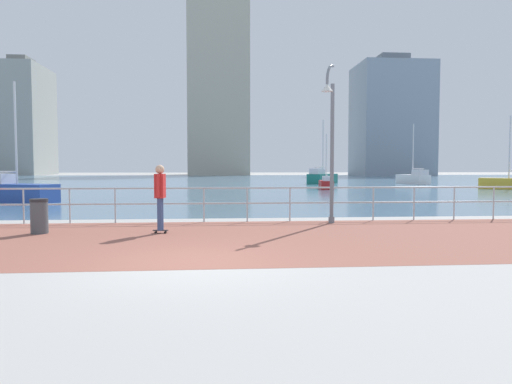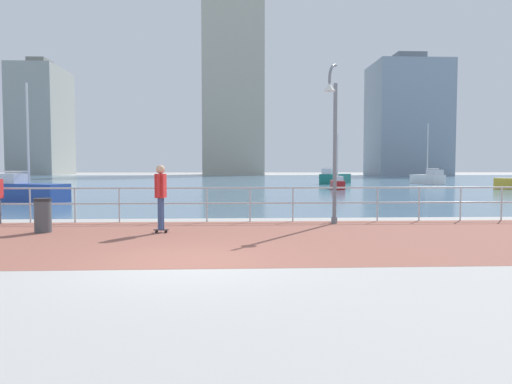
{
  "view_description": "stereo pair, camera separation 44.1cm",
  "coord_description": "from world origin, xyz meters",
  "px_view_note": "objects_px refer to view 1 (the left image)",
  "views": [
    {
      "loc": [
        0.47,
        -8.41,
        1.76
      ],
      "look_at": [
        1.48,
        3.75,
        1.1
      ],
      "focal_mm": 31.87,
      "sensor_mm": 36.0,
      "label": 1
    },
    {
      "loc": [
        0.91,
        -8.44,
        1.76
      ],
      "look_at": [
        1.48,
        3.75,
        1.1
      ],
      "focal_mm": 31.87,
      "sensor_mm": 36.0,
      "label": 2
    }
  ],
  "objects_px": {
    "trash_bin": "(39,216)",
    "sailboat_ivory": "(414,178)",
    "sailboat_navy": "(326,184)",
    "sailboat_teal": "(15,191)",
    "lamppost": "(331,136)",
    "sailboat_red": "(322,178)",
    "skateboarder": "(160,192)",
    "sailboat_yellow": "(511,182)"
  },
  "relations": [
    {
      "from": "skateboarder",
      "to": "trash_bin",
      "type": "bearing_deg",
      "value": 176.11
    },
    {
      "from": "skateboarder",
      "to": "sailboat_red",
      "type": "relative_size",
      "value": 0.26
    },
    {
      "from": "sailboat_teal",
      "to": "sailboat_yellow",
      "type": "height_order",
      "value": "sailboat_teal"
    },
    {
      "from": "sailboat_ivory",
      "to": "sailboat_navy",
      "type": "xyz_separation_m",
      "value": [
        -12.18,
        -10.82,
        -0.19
      ]
    },
    {
      "from": "sailboat_ivory",
      "to": "sailboat_navy",
      "type": "relative_size",
      "value": 1.44
    },
    {
      "from": "trash_bin",
      "to": "sailboat_teal",
      "type": "bearing_deg",
      "value": 115.82
    },
    {
      "from": "trash_bin",
      "to": "sailboat_yellow",
      "type": "relative_size",
      "value": 0.16
    },
    {
      "from": "lamppost",
      "to": "skateboarder",
      "type": "height_order",
      "value": "lamppost"
    },
    {
      "from": "skateboarder",
      "to": "sailboat_red",
      "type": "distance_m",
      "value": 38.54
    },
    {
      "from": "skateboarder",
      "to": "sailboat_navy",
      "type": "height_order",
      "value": "sailboat_navy"
    },
    {
      "from": "sailboat_ivory",
      "to": "sailboat_red",
      "type": "bearing_deg",
      "value": 172.56
    },
    {
      "from": "sailboat_red",
      "to": "sailboat_teal",
      "type": "bearing_deg",
      "value": -131.14
    },
    {
      "from": "sailboat_red",
      "to": "sailboat_yellow",
      "type": "bearing_deg",
      "value": -48.98
    },
    {
      "from": "sailboat_red",
      "to": "trash_bin",
      "type": "bearing_deg",
      "value": -113.87
    },
    {
      "from": "sailboat_ivory",
      "to": "sailboat_red",
      "type": "height_order",
      "value": "sailboat_red"
    },
    {
      "from": "skateboarder",
      "to": "sailboat_teal",
      "type": "distance_m",
      "value": 14.62
    },
    {
      "from": "lamppost",
      "to": "sailboat_teal",
      "type": "xyz_separation_m",
      "value": [
        -13.79,
        10.01,
        -2.16
      ]
    },
    {
      "from": "lamppost",
      "to": "skateboarder",
      "type": "distance_m",
      "value": 5.55
    },
    {
      "from": "sailboat_navy",
      "to": "lamppost",
      "type": "bearing_deg",
      "value": -103.22
    },
    {
      "from": "trash_bin",
      "to": "sailboat_ivory",
      "type": "xyz_separation_m",
      "value": [
        25.72,
        34.87,
        0.15
      ]
    },
    {
      "from": "lamppost",
      "to": "sailboat_navy",
      "type": "xyz_separation_m",
      "value": [
        5.3,
        22.58,
        -2.32
      ]
    },
    {
      "from": "lamppost",
      "to": "sailboat_navy",
      "type": "height_order",
      "value": "lamppost"
    },
    {
      "from": "sailboat_ivory",
      "to": "sailboat_teal",
      "type": "distance_m",
      "value": 39.05
    },
    {
      "from": "sailboat_navy",
      "to": "sailboat_red",
      "type": "height_order",
      "value": "sailboat_red"
    },
    {
      "from": "lamppost",
      "to": "sailboat_red",
      "type": "height_order",
      "value": "sailboat_red"
    },
    {
      "from": "lamppost",
      "to": "trash_bin",
      "type": "relative_size",
      "value": 5.33
    },
    {
      "from": "sailboat_red",
      "to": "sailboat_yellow",
      "type": "xyz_separation_m",
      "value": [
        12.17,
        -13.99,
        -0.1
      ]
    },
    {
      "from": "sailboat_ivory",
      "to": "sailboat_teal",
      "type": "height_order",
      "value": "sailboat_ivory"
    },
    {
      "from": "sailboat_ivory",
      "to": "sailboat_navy",
      "type": "bearing_deg",
      "value": -138.39
    },
    {
      "from": "sailboat_teal",
      "to": "sailboat_navy",
      "type": "height_order",
      "value": "sailboat_teal"
    },
    {
      "from": "skateboarder",
      "to": "lamppost",
      "type": "bearing_deg",
      "value": 18.55
    },
    {
      "from": "sailboat_red",
      "to": "lamppost",
      "type": "bearing_deg",
      "value": -102.61
    },
    {
      "from": "sailboat_teal",
      "to": "sailboat_navy",
      "type": "relative_size",
      "value": 1.36
    },
    {
      "from": "skateboarder",
      "to": "trash_bin",
      "type": "relative_size",
      "value": 1.97
    },
    {
      "from": "sailboat_teal",
      "to": "sailboat_red",
      "type": "bearing_deg",
      "value": 48.86
    },
    {
      "from": "lamppost",
      "to": "sailboat_navy",
      "type": "relative_size",
      "value": 1.11
    },
    {
      "from": "sailboat_navy",
      "to": "sailboat_yellow",
      "type": "relative_size",
      "value": 0.76
    },
    {
      "from": "lamppost",
      "to": "sailboat_ivory",
      "type": "relative_size",
      "value": 0.77
    },
    {
      "from": "sailboat_navy",
      "to": "sailboat_yellow",
      "type": "height_order",
      "value": "sailboat_yellow"
    },
    {
      "from": "lamppost",
      "to": "sailboat_navy",
      "type": "bearing_deg",
      "value": 76.78
    },
    {
      "from": "lamppost",
      "to": "sailboat_yellow",
      "type": "height_order",
      "value": "sailboat_yellow"
    },
    {
      "from": "lamppost",
      "to": "trash_bin",
      "type": "distance_m",
      "value": 8.67
    }
  ]
}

